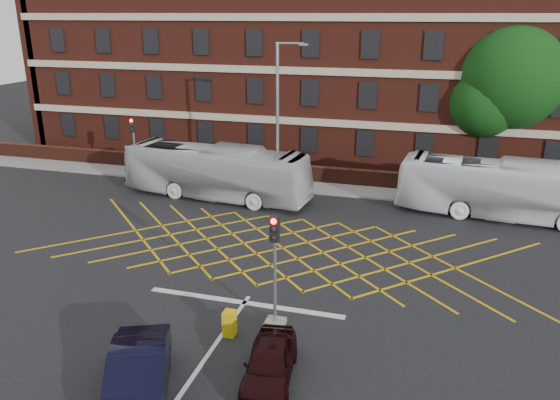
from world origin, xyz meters
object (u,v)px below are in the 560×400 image
(car_maroon, at_px, (270,363))
(deciduous_tree, at_px, (509,84))
(car_navy, at_px, (138,378))
(street_lamp, at_px, (279,148))
(bus_right, at_px, (506,189))
(bus_left, at_px, (216,172))
(traffic_light_near, at_px, (275,282))
(utility_cabinet, at_px, (229,323))
(traffic_light_far, at_px, (135,155))
(direction_signs, at_px, (133,157))

(car_maroon, xyz_separation_m, deciduous_tree, (8.59, 25.17, 5.75))
(car_navy, bearing_deg, street_lamp, 69.78)
(bus_right, bearing_deg, bus_left, 99.47)
(car_maroon, xyz_separation_m, traffic_light_near, (-0.73, 3.01, 1.15))
(bus_right, relative_size, utility_cabinet, 12.37)
(deciduous_tree, xyz_separation_m, traffic_light_far, (-23.47, -7.38, -4.60))
(car_navy, xyz_separation_m, traffic_light_far, (-11.48, 19.75, 0.99))
(traffic_light_far, bearing_deg, street_lamp, -6.50)
(utility_cabinet, bearing_deg, deciduous_tree, 65.28)
(street_lamp, height_order, utility_cabinet, street_lamp)
(car_maroon, height_order, traffic_light_near, traffic_light_near)
(car_maroon, relative_size, street_lamp, 0.39)
(direction_signs, bearing_deg, traffic_light_far, -50.83)
(bus_right, height_order, car_navy, bus_right)
(traffic_light_near, relative_size, street_lamp, 0.46)
(bus_left, bearing_deg, traffic_light_near, -143.48)
(utility_cabinet, bearing_deg, direction_signs, 128.99)
(car_maroon, bearing_deg, traffic_light_near, 95.62)
(traffic_light_near, bearing_deg, direction_signs, 133.51)
(car_maroon, relative_size, direction_signs, 1.65)
(traffic_light_far, relative_size, direction_signs, 1.94)
(car_navy, bearing_deg, car_maroon, 6.14)
(traffic_light_near, bearing_deg, deciduous_tree, 67.20)
(car_maroon, bearing_deg, bus_right, 56.31)
(car_navy, bearing_deg, direction_signs, 96.84)
(deciduous_tree, bearing_deg, bus_right, -92.25)
(car_navy, height_order, direction_signs, direction_signs)
(deciduous_tree, relative_size, street_lamp, 1.13)
(traffic_light_near, height_order, direction_signs, traffic_light_near)
(traffic_light_near, relative_size, utility_cabinet, 4.55)
(deciduous_tree, xyz_separation_m, utility_cabinet, (-10.68, -23.19, -5.89))
(deciduous_tree, relative_size, traffic_light_near, 2.44)
(traffic_light_near, bearing_deg, traffic_light_far, 133.76)
(car_navy, distance_m, utility_cabinet, 4.16)
(traffic_light_far, bearing_deg, utility_cabinet, -51.02)
(bus_right, relative_size, car_maroon, 3.21)
(bus_right, distance_m, car_maroon, 19.10)
(utility_cabinet, bearing_deg, bus_left, 113.97)
(car_maroon, xyz_separation_m, utility_cabinet, (-2.09, 1.98, -0.15))
(street_lamp, bearing_deg, utility_cabinet, -80.43)
(bus_right, distance_m, car_navy, 22.44)
(bus_right, height_order, traffic_light_far, traffic_light_far)
(traffic_light_near, xyz_separation_m, traffic_light_far, (-14.15, 14.78, 0.00))
(street_lamp, xyz_separation_m, direction_signs, (-11.07, 2.09, -1.83))
(car_navy, distance_m, street_lamp, 18.76)
(direction_signs, bearing_deg, car_navy, -59.38)
(traffic_light_near, relative_size, direction_signs, 1.94)
(traffic_light_near, relative_size, traffic_light_far, 1.00)
(car_navy, relative_size, utility_cabinet, 5.02)
(car_navy, height_order, street_lamp, street_lamp)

